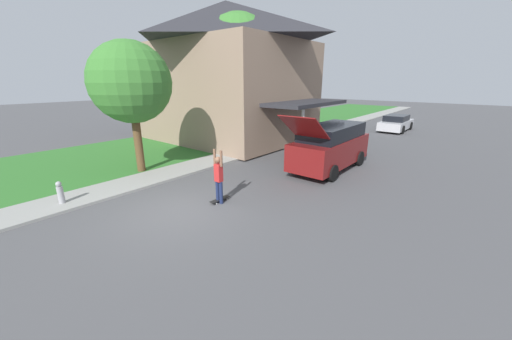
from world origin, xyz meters
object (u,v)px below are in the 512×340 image
lawn_tree_near (131,83)px  car_down_street (396,123)px  skateboard (220,199)px  fire_hydrant (60,193)px  suv_parked (330,146)px  lawn_tree_far (239,55)px  skateboarder (219,176)px

lawn_tree_near → car_down_street: lawn_tree_near is taller
skateboard → fire_hydrant: size_ratio=1.06×
suv_parked → car_down_street: (-0.56, 13.98, -0.50)m
lawn_tree_near → skateboard: size_ratio=6.90×
skateboard → lawn_tree_near: bearing=179.8°
lawn_tree_far → suv_parked: size_ratio=1.39×
suv_parked → skateboard: suv_parked is taller
skateboarder → skateboard: 0.92m
skateboard → suv_parked: bearing=78.4°
lawn_tree_near → suv_parked: lawn_tree_near is taller
lawn_tree_near → car_down_street: (6.03, 20.08, -3.39)m
lawn_tree_near → skateboard: 6.64m
skateboarder → fire_hydrant: bearing=-138.1°
lawn_tree_far → car_down_street: 15.03m
suv_parked → car_down_street: 14.00m
lawn_tree_far → suv_parked: lawn_tree_far is taller
suv_parked → skateboard: 6.34m
skateboarder → fire_hydrant: (-4.04, -3.63, -0.52)m
skateboard → lawn_tree_far: bearing=128.1°
lawn_tree_far → fire_hydrant: (1.98, -11.29, -5.19)m
skateboard → fire_hydrant: 5.45m
car_down_street → skateboard: size_ratio=5.49×
lawn_tree_near → suv_parked: (6.58, 6.11, -2.89)m
lawn_tree_near → car_down_street: size_ratio=1.26×
suv_parked → car_down_street: bearing=92.3°
lawn_tree_near → fire_hydrant: lawn_tree_near is taller
lawn_tree_far → fire_hydrant: size_ratio=10.21×
skateboarder → fire_hydrant: skateboarder is taller
lawn_tree_near → lawn_tree_far: size_ratio=0.71×
lawn_tree_near → skateboard: bearing=-0.2°
car_down_street → fire_hydrant: 24.26m
skateboarder → skateboard: (-0.07, 0.08, -0.91)m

